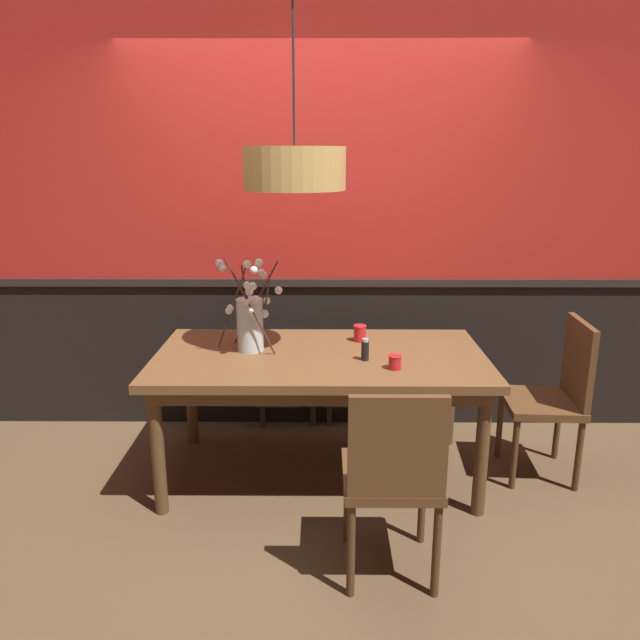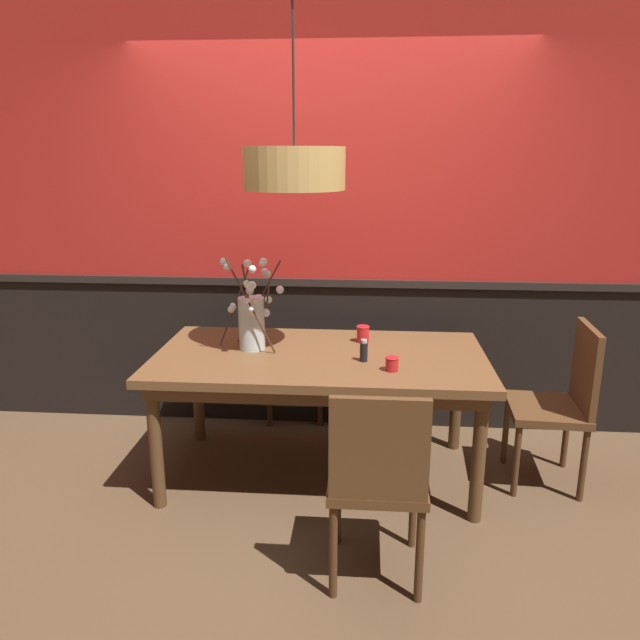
% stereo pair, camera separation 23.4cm
% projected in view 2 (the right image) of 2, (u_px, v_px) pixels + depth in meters
% --- Properties ---
extents(ground_plane, '(24.00, 24.00, 0.00)m').
position_uv_depth(ground_plane, '(320.00, 474.00, 3.58)').
color(ground_plane, brown).
extents(back_wall, '(5.79, 0.14, 2.78)m').
position_uv_depth(back_wall, '(329.00, 225.00, 3.97)').
color(back_wall, black).
rests_on(back_wall, ground).
extents(dining_table, '(1.84, 0.99, 0.75)m').
position_uv_depth(dining_table, '(320.00, 368.00, 3.41)').
color(dining_table, brown).
rests_on(dining_table, ground).
extents(chair_head_east_end, '(0.44, 0.46, 0.93)m').
position_uv_depth(chair_head_east_end, '(562.00, 398.00, 3.37)').
color(chair_head_east_end, brown).
rests_on(chair_head_east_end, ground).
extents(chair_near_side_right, '(0.42, 0.44, 0.92)m').
position_uv_depth(chair_near_side_right, '(378.00, 475.00, 2.55)').
color(chair_near_side_right, brown).
rests_on(chair_near_side_right, ground).
extents(chair_far_side_right, '(0.46, 0.43, 0.97)m').
position_uv_depth(chair_far_side_right, '(362.00, 341.00, 4.30)').
color(chair_far_side_right, brown).
rests_on(chair_far_side_right, ground).
extents(chair_far_side_left, '(0.45, 0.46, 0.91)m').
position_uv_depth(chair_far_side_left, '(295.00, 345.00, 4.33)').
color(chair_far_side_left, brown).
rests_on(chair_far_side_left, ground).
extents(vase_with_blossoms, '(0.40, 0.51, 0.55)m').
position_uv_depth(vase_with_blossoms, '(252.00, 319.00, 3.44)').
color(vase_with_blossoms, silver).
rests_on(vase_with_blossoms, dining_table).
extents(candle_holder_nearer_center, '(0.08, 0.08, 0.10)m').
position_uv_depth(candle_holder_nearer_center, '(363.00, 334.00, 3.59)').
color(candle_holder_nearer_center, red).
rests_on(candle_holder_nearer_center, dining_table).
extents(candle_holder_nearer_edge, '(0.07, 0.07, 0.08)m').
position_uv_depth(candle_holder_nearer_edge, '(392.00, 364.00, 3.11)').
color(candle_holder_nearer_edge, red).
rests_on(candle_holder_nearer_edge, dining_table).
extents(condiment_bottle, '(0.04, 0.04, 0.12)m').
position_uv_depth(condiment_bottle, '(364.00, 351.00, 3.25)').
color(condiment_bottle, black).
rests_on(condiment_bottle, dining_table).
extents(pendant_lamp, '(0.53, 0.53, 1.13)m').
position_uv_depth(pendant_lamp, '(294.00, 168.00, 3.10)').
color(pendant_lamp, tan).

